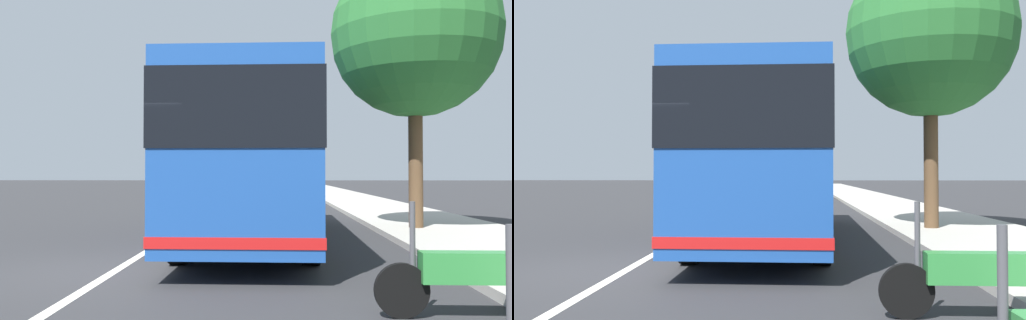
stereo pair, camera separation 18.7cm
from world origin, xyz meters
TOP-DOWN VIEW (x-y plane):
  - ground_plane at (0.00, 0.00)m, footprint 220.00×220.00m
  - sidewalk_curb at (10.00, -6.98)m, footprint 110.00×3.60m
  - lane_divider_line at (10.00, 0.00)m, footprint 110.00×0.16m
  - coach_bus at (4.10, -2.07)m, footprint 10.74×2.68m
  - motorcycle_nearest_curb at (-2.67, -4.64)m, footprint 0.25×2.16m
  - car_far_distant at (22.94, -2.29)m, footprint 4.12×1.85m
  - car_side_street at (31.36, 2.15)m, footprint 4.27×1.85m
  - car_behind_bus at (37.19, 1.83)m, footprint 4.29×2.05m
  - car_oncoming at (34.85, -2.20)m, footprint 4.17×1.85m
  - roadside_tree_mid_block at (5.70, -6.21)m, footprint 4.38×4.38m

SIDE VIEW (x-z plane):
  - ground_plane at x=0.00m, z-range 0.00..0.00m
  - lane_divider_line at x=10.00m, z-range 0.00..0.01m
  - sidewalk_curb at x=10.00m, z-range 0.00..0.14m
  - motorcycle_nearest_curb at x=-2.67m, z-range -0.16..1.08m
  - car_behind_bus at x=37.19m, z-range -0.03..1.41m
  - car_far_distant at x=22.94m, z-range -0.03..1.41m
  - car_side_street at x=31.36m, z-range -0.03..1.44m
  - car_oncoming at x=34.85m, z-range -0.05..1.50m
  - coach_bus at x=4.10m, z-range 0.28..3.60m
  - roadside_tree_mid_block at x=5.70m, z-range 1.49..8.88m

